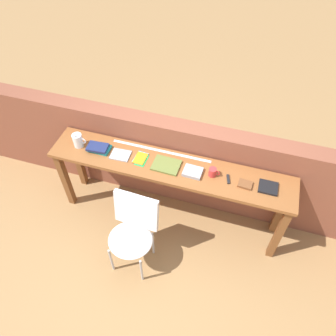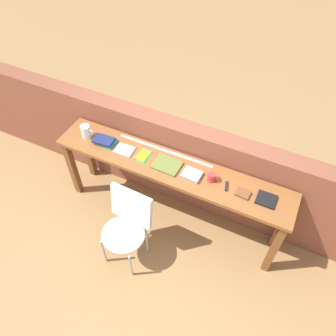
{
  "view_description": "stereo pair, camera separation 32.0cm",
  "coord_description": "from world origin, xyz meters",
  "px_view_note": "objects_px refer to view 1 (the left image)",
  "views": [
    {
      "loc": [
        0.62,
        -1.77,
        3.3
      ],
      "look_at": [
        0.0,
        0.25,
        0.9
      ],
      "focal_mm": 35.0,
      "sensor_mm": 36.0,
      "label": 1
    },
    {
      "loc": [
        0.92,
        -1.66,
        3.3
      ],
      "look_at": [
        0.0,
        0.25,
        0.9
      ],
      "focal_mm": 35.0,
      "sensor_mm": 36.0,
      "label": 2
    }
  ],
  "objects_px": {
    "book_open_centre": "(166,165)",
    "book_repair_rightmost": "(268,187)",
    "pamphlet_pile_colourful": "(140,159)",
    "chair_white_moulded": "(133,230)",
    "book_stack_leftmost": "(99,148)",
    "magazine_cycling": "(121,155)",
    "mug": "(213,172)",
    "leather_journal_brown": "(245,184)",
    "pitcher_white": "(78,140)",
    "multitool_folded": "(228,179)"
  },
  "relations": [
    {
      "from": "book_stack_leftmost",
      "to": "pamphlet_pile_colourful",
      "type": "relative_size",
      "value": 1.2
    },
    {
      "from": "magazine_cycling",
      "to": "book_stack_leftmost",
      "type": "bearing_deg",
      "value": 175.15
    },
    {
      "from": "pitcher_white",
      "to": "book_repair_rightmost",
      "type": "xyz_separation_m",
      "value": [
        1.95,
        0.01,
        -0.07
      ]
    },
    {
      "from": "book_open_centre",
      "to": "book_repair_rightmost",
      "type": "xyz_separation_m",
      "value": [
        0.99,
        0.01,
        0.0
      ]
    },
    {
      "from": "chair_white_moulded",
      "to": "pitcher_white",
      "type": "height_order",
      "value": "pitcher_white"
    },
    {
      "from": "magazine_cycling",
      "to": "book_repair_rightmost",
      "type": "xyz_separation_m",
      "value": [
        1.48,
        0.01,
        0.01
      ]
    },
    {
      "from": "mug",
      "to": "leather_journal_brown",
      "type": "distance_m",
      "value": 0.32
    },
    {
      "from": "book_open_centre",
      "to": "chair_white_moulded",
      "type": "bearing_deg",
      "value": -103.24
    },
    {
      "from": "book_stack_leftmost",
      "to": "multitool_folded",
      "type": "height_order",
      "value": "book_stack_leftmost"
    },
    {
      "from": "pamphlet_pile_colourful",
      "to": "book_stack_leftmost",
      "type": "bearing_deg",
      "value": -179.66
    },
    {
      "from": "book_stack_leftmost",
      "to": "magazine_cycling",
      "type": "xyz_separation_m",
      "value": [
        0.25,
        -0.01,
        -0.02
      ]
    },
    {
      "from": "leather_journal_brown",
      "to": "book_repair_rightmost",
      "type": "relative_size",
      "value": 0.74
    },
    {
      "from": "book_stack_leftmost",
      "to": "leather_journal_brown",
      "type": "height_order",
      "value": "book_stack_leftmost"
    },
    {
      "from": "book_stack_leftmost",
      "to": "pamphlet_pile_colourful",
      "type": "height_order",
      "value": "book_stack_leftmost"
    },
    {
      "from": "chair_white_moulded",
      "to": "mug",
      "type": "relative_size",
      "value": 8.1
    },
    {
      "from": "book_stack_leftmost",
      "to": "book_repair_rightmost",
      "type": "height_order",
      "value": "book_stack_leftmost"
    },
    {
      "from": "book_open_centre",
      "to": "mug",
      "type": "distance_m",
      "value": 0.46
    },
    {
      "from": "magazine_cycling",
      "to": "book_open_centre",
      "type": "xyz_separation_m",
      "value": [
        0.49,
        0.0,
        0.0
      ]
    },
    {
      "from": "chair_white_moulded",
      "to": "book_repair_rightmost",
      "type": "height_order",
      "value": "book_repair_rightmost"
    },
    {
      "from": "book_open_centre",
      "to": "mug",
      "type": "bearing_deg",
      "value": 3.74
    },
    {
      "from": "magazine_cycling",
      "to": "book_open_centre",
      "type": "bearing_deg",
      "value": -2.75
    },
    {
      "from": "chair_white_moulded",
      "to": "mug",
      "type": "distance_m",
      "value": 0.96
    },
    {
      "from": "chair_white_moulded",
      "to": "book_open_centre",
      "type": "bearing_deg",
      "value": 74.98
    },
    {
      "from": "book_stack_leftmost",
      "to": "magazine_cycling",
      "type": "bearing_deg",
      "value": -2.07
    },
    {
      "from": "pitcher_white",
      "to": "book_repair_rightmost",
      "type": "height_order",
      "value": "pitcher_white"
    },
    {
      "from": "book_stack_leftmost",
      "to": "book_repair_rightmost",
      "type": "bearing_deg",
      "value": 0.12
    },
    {
      "from": "chair_white_moulded",
      "to": "book_repair_rightmost",
      "type": "bearing_deg",
      "value": 27.66
    },
    {
      "from": "multitool_folded",
      "to": "pitcher_white",
      "type": "bearing_deg",
      "value": -179.94
    },
    {
      "from": "book_stack_leftmost",
      "to": "book_repair_rightmost",
      "type": "xyz_separation_m",
      "value": [
        1.73,
        0.0,
        -0.02
      ]
    },
    {
      "from": "book_open_centre",
      "to": "book_repair_rightmost",
      "type": "bearing_deg",
      "value": 2.49
    },
    {
      "from": "book_repair_rightmost",
      "to": "pamphlet_pile_colourful",
      "type": "bearing_deg",
      "value": 179.83
    },
    {
      "from": "leather_journal_brown",
      "to": "mug",
      "type": "bearing_deg",
      "value": 178.87
    },
    {
      "from": "magazine_cycling",
      "to": "leather_journal_brown",
      "type": "relative_size",
      "value": 1.51
    },
    {
      "from": "magazine_cycling",
      "to": "book_repair_rightmost",
      "type": "height_order",
      "value": "book_repair_rightmost"
    },
    {
      "from": "magazine_cycling",
      "to": "book_open_centre",
      "type": "relative_size",
      "value": 0.73
    },
    {
      "from": "pitcher_white",
      "to": "multitool_folded",
      "type": "xyz_separation_m",
      "value": [
        1.58,
        0.0,
        -0.07
      ]
    },
    {
      "from": "book_stack_leftmost",
      "to": "pitcher_white",
      "type": "bearing_deg",
      "value": -178.5
    },
    {
      "from": "chair_white_moulded",
      "to": "book_stack_leftmost",
      "type": "height_order",
      "value": "book_stack_leftmost"
    },
    {
      "from": "chair_white_moulded",
      "to": "mug",
      "type": "height_order",
      "value": "mug"
    },
    {
      "from": "magazine_cycling",
      "to": "mug",
      "type": "height_order",
      "value": "mug"
    },
    {
      "from": "book_stack_leftmost",
      "to": "mug",
      "type": "distance_m",
      "value": 1.2
    },
    {
      "from": "pitcher_white",
      "to": "mug",
      "type": "distance_m",
      "value": 1.42
    },
    {
      "from": "chair_white_moulded",
      "to": "book_open_centre",
      "type": "relative_size",
      "value": 3.31
    },
    {
      "from": "mug",
      "to": "multitool_folded",
      "type": "xyz_separation_m",
      "value": [
        0.16,
        -0.01,
        -0.04
      ]
    },
    {
      "from": "magazine_cycling",
      "to": "multitool_folded",
      "type": "xyz_separation_m",
      "value": [
        1.11,
        0.0,
        0.0
      ]
    },
    {
      "from": "book_stack_leftmost",
      "to": "mug",
      "type": "xyz_separation_m",
      "value": [
        1.2,
        0.01,
        0.02
      ]
    },
    {
      "from": "magazine_cycling",
      "to": "book_repair_rightmost",
      "type": "distance_m",
      "value": 1.48
    },
    {
      "from": "book_stack_leftmost",
      "to": "book_repair_rightmost",
      "type": "distance_m",
      "value": 1.73
    },
    {
      "from": "pamphlet_pile_colourful",
      "to": "book_open_centre",
      "type": "bearing_deg",
      "value": -2.36
    },
    {
      "from": "chair_white_moulded",
      "to": "multitool_folded",
      "type": "distance_m",
      "value": 1.04
    }
  ]
}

